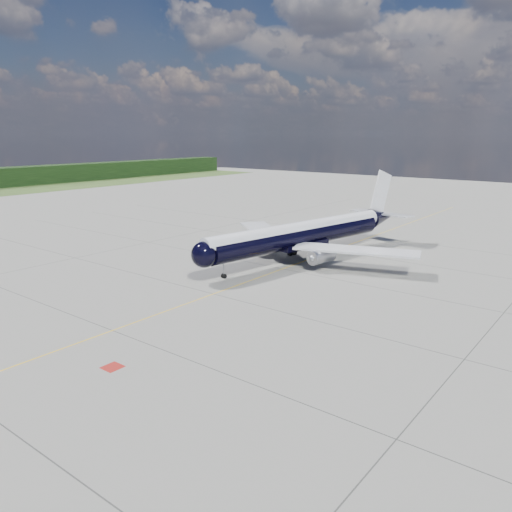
# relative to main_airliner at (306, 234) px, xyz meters

# --- Properties ---
(ground) EXTENTS (320.00, 320.00, 0.00)m
(ground) POSITION_rel_main_airliner_xyz_m (0.75, -2.26, -4.06)
(ground) COLOR gray
(ground) RESTS_ON ground
(taxiway_centerline) EXTENTS (0.16, 160.00, 0.01)m
(taxiway_centerline) POSITION_rel_main_airliner_xyz_m (0.75, -7.26, -4.06)
(taxiway_centerline) COLOR yellow
(taxiway_centerline) RESTS_ON ground
(red_marking) EXTENTS (1.60, 1.60, 0.01)m
(red_marking) POSITION_rel_main_airliner_xyz_m (7.55, -42.26, -4.06)
(red_marking) COLOR maroon
(red_marking) RESTS_ON ground
(main_airliner) EXTENTS (36.68, 45.11, 13.08)m
(main_airliner) POSITION_rel_main_airliner_xyz_m (0.00, 0.00, 0.00)
(main_airliner) COLOR black
(main_airliner) RESTS_ON ground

